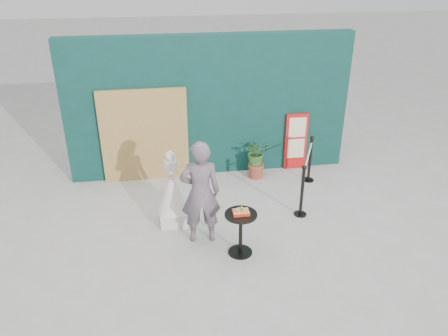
% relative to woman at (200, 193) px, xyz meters
% --- Properties ---
extents(ground, '(60.00, 60.00, 0.00)m').
position_rel_woman_xyz_m(ground, '(0.50, -0.54, -0.91)').
color(ground, '#ADAAA5').
rests_on(ground, ground).
extents(back_wall, '(6.00, 0.30, 3.00)m').
position_rel_woman_xyz_m(back_wall, '(0.50, 2.61, 0.59)').
color(back_wall, '#0B3228').
rests_on(back_wall, ground).
extents(bamboo_fence, '(1.80, 0.08, 2.00)m').
position_rel_woman_xyz_m(bamboo_fence, '(-0.90, 2.40, 0.09)').
color(bamboo_fence, tan).
rests_on(bamboo_fence, ground).
extents(woman, '(0.68, 0.45, 1.82)m').
position_rel_woman_xyz_m(woman, '(0.00, 0.00, 0.00)').
color(woman, slate).
rests_on(woman, ground).
extents(menu_board, '(0.50, 0.07, 1.30)m').
position_rel_woman_xyz_m(menu_board, '(2.40, 2.42, -0.26)').
color(menu_board, red).
rests_on(menu_board, ground).
extents(statue, '(0.56, 0.56, 1.43)m').
position_rel_woman_xyz_m(statue, '(-0.44, 0.58, -0.33)').
color(statue, silver).
rests_on(statue, ground).
extents(cafe_table, '(0.52, 0.52, 0.75)m').
position_rel_woman_xyz_m(cafe_table, '(0.58, -0.48, -0.41)').
color(cafe_table, black).
rests_on(cafe_table, ground).
extents(food_basket, '(0.26, 0.19, 0.11)m').
position_rel_woman_xyz_m(food_basket, '(0.59, -0.48, -0.12)').
color(food_basket, red).
rests_on(food_basket, cafe_table).
extents(planter, '(0.52, 0.45, 0.89)m').
position_rel_woman_xyz_m(planter, '(1.43, 2.12, -0.40)').
color(planter, brown).
rests_on(planter, ground).
extents(stanchion_barrier, '(0.84, 1.54, 1.03)m').
position_rel_woman_xyz_m(stanchion_barrier, '(2.22, 1.13, -0.42)').
color(stanchion_barrier, black).
rests_on(stanchion_barrier, ground).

